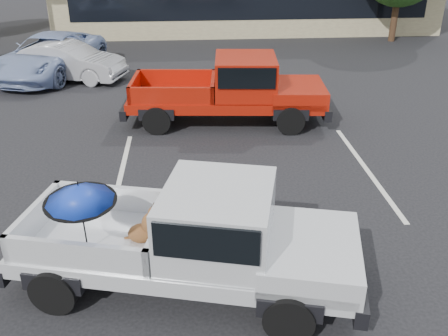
{
  "coord_description": "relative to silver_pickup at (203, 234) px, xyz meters",
  "views": [
    {
      "loc": [
        -1.32,
        -8.67,
        5.52
      ],
      "look_at": [
        -0.69,
        -0.27,
        1.3
      ],
      "focal_mm": 40.0,
      "sensor_mm": 36.0,
      "label": 1
    }
  ],
  "objects": [
    {
      "name": "ground",
      "position": [
        1.16,
        2.09,
        -1.05
      ],
      "size": [
        90.0,
        90.0,
        0.0
      ],
      "primitive_type": "plane",
      "color": "black",
      "rests_on": "ground"
    },
    {
      "name": "stripe_left",
      "position": [
        -1.84,
        4.09,
        -1.05
      ],
      "size": [
        0.12,
        5.0,
        0.01
      ],
      "primitive_type": "cube",
      "color": "silver",
      "rests_on": "ground"
    },
    {
      "name": "blue_suv",
      "position": [
        -5.47,
        13.09,
        -0.27
      ],
      "size": [
        4.03,
        6.09,
        1.55
      ],
      "primitive_type": "imported",
      "rotation": [
        0.0,
        0.0,
        -0.28
      ],
      "color": "#8296C2",
      "rests_on": "ground"
    },
    {
      "name": "red_pickup",
      "position": [
        1.35,
        7.55,
        0.03
      ],
      "size": [
        6.14,
        2.6,
        1.98
      ],
      "rotation": [
        0.0,
        0.0,
        -0.08
      ],
      "color": "black",
      "rests_on": "ground"
    },
    {
      "name": "silver_sedan",
      "position": [
        -4.64,
        12.43,
        -0.35
      ],
      "size": [
        4.54,
        2.74,
        1.41
      ],
      "primitive_type": "imported",
      "rotation": [
        0.0,
        0.0,
        1.26
      ],
      "color": "#B3B5BB",
      "rests_on": "ground"
    },
    {
      "name": "silver_pickup",
      "position": [
        0.0,
        0.0,
        0.0
      ],
      "size": [
        5.99,
        3.25,
        2.06
      ],
      "rotation": [
        0.0,
        0.0,
        -0.24
      ],
      "color": "black",
      "rests_on": "ground"
    },
    {
      "name": "stripe_right",
      "position": [
        4.16,
        4.09,
        -1.05
      ],
      "size": [
        0.12,
        5.0,
        0.01
      ],
      "primitive_type": "cube",
      "color": "silver",
      "rests_on": "ground"
    }
  ]
}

